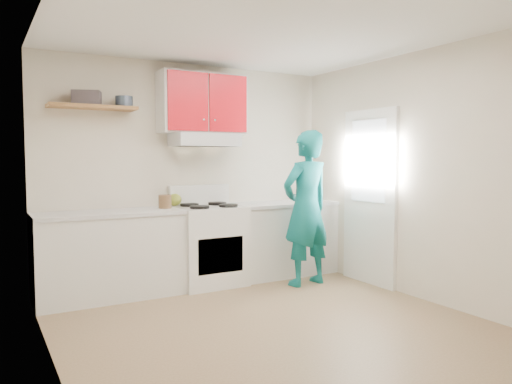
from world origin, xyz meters
TOP-DOWN VIEW (x-y plane):
  - floor at (0.00, 0.00)m, footprint 3.80×3.80m
  - ceiling at (0.00, 0.00)m, footprint 3.60×3.80m
  - back_wall at (0.00, 1.90)m, footprint 3.60×0.04m
  - front_wall at (0.00, -1.90)m, footprint 3.60×0.04m
  - left_wall at (-1.80, 0.00)m, footprint 0.04×3.80m
  - right_wall at (1.80, 0.00)m, footprint 0.04×3.80m
  - door at (1.78, 0.70)m, footprint 0.05×0.85m
  - door_glass at (1.75, 0.70)m, footprint 0.01×0.55m
  - counter_left at (-1.04, 1.60)m, footprint 1.52×0.60m
  - counter_right at (1.14, 1.60)m, footprint 1.32×0.60m
  - stove at (0.10, 1.57)m, footprint 0.76×0.65m
  - range_hood at (0.10, 1.68)m, footprint 0.76×0.44m
  - upper_cabinets at (0.10, 1.73)m, footprint 1.02×0.33m
  - shelf at (-1.15, 1.75)m, footprint 0.90×0.30m
  - books at (-1.21, 1.73)m, footprint 0.33×0.28m
  - tin at (-0.82, 1.74)m, footprint 0.24×0.24m
  - kettle at (-0.23, 1.84)m, footprint 0.18×0.18m
  - crock at (-0.42, 1.61)m, footprint 0.17×0.17m
  - cutting_board at (0.79, 1.53)m, footprint 0.35×0.28m
  - silicone_mat at (1.60, 1.56)m, footprint 0.39×0.35m
  - person at (1.09, 1.01)m, footprint 0.71×0.51m

SIDE VIEW (x-z plane):
  - floor at x=0.00m, z-range 0.00..0.00m
  - counter_left at x=-1.04m, z-range 0.00..0.90m
  - counter_right at x=1.14m, z-range 0.00..0.90m
  - stove at x=0.10m, z-range 0.00..0.92m
  - person at x=1.09m, z-range 0.00..1.80m
  - silicone_mat at x=1.60m, z-range 0.90..0.91m
  - cutting_board at x=0.79m, z-range 0.90..0.92m
  - crock at x=-0.42m, z-range 0.90..1.07m
  - kettle at x=-0.23m, z-range 0.92..1.07m
  - door at x=1.78m, z-range 0.00..2.05m
  - back_wall at x=0.00m, z-range 0.00..2.60m
  - front_wall at x=0.00m, z-range 0.00..2.60m
  - left_wall at x=-1.80m, z-range 0.00..2.60m
  - right_wall at x=1.80m, z-range 0.00..2.60m
  - door_glass at x=1.75m, z-range 0.98..1.92m
  - range_hood at x=0.10m, z-range 1.62..1.77m
  - shelf at x=-1.15m, z-range 2.00..2.04m
  - tin at x=-0.82m, z-range 2.04..2.15m
  - books at x=-1.21m, z-range 2.04..2.18m
  - upper_cabinets at x=0.10m, z-range 1.77..2.47m
  - ceiling at x=0.00m, z-range 2.58..2.62m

